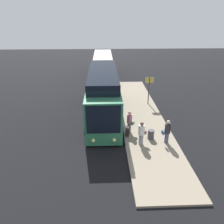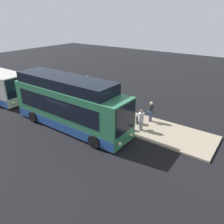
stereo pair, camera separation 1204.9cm
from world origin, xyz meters
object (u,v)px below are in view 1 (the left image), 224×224
(suitcase, at_px, (127,131))
(trash_bin, at_px, (151,134))
(bus_second, at_px, (103,67))
(passenger_boarding, at_px, (142,132))
(passenger_with_bags, at_px, (130,121))
(sign_post, at_px, (149,87))
(bus_lead, at_px, (103,96))
(passenger_waiting, at_px, (167,131))

(suitcase, relative_size, trash_bin, 1.46)
(bus_second, relative_size, passenger_boarding, 7.30)
(passenger_with_bags, bearing_deg, sign_post, -167.72)
(passenger_boarding, height_order, suitcase, passenger_boarding)
(bus_lead, distance_m, bus_second, 12.83)
(passenger_with_bags, bearing_deg, passenger_waiting, 92.64)
(passenger_waiting, bearing_deg, sign_post, -7.22)
(passenger_waiting, relative_size, passenger_with_bags, 1.00)
(passenger_waiting, distance_m, sign_post, 7.18)
(bus_second, distance_m, passenger_waiting, 18.12)
(passenger_boarding, distance_m, trash_bin, 1.19)
(sign_post, bearing_deg, bus_second, -157.32)
(bus_second, bearing_deg, passenger_waiting, 13.59)
(passenger_waiting, height_order, suitcase, passenger_waiting)
(passenger_boarding, distance_m, sign_post, 7.51)
(passenger_with_bags, bearing_deg, passenger_boarding, 56.15)
(passenger_waiting, xyz_separation_m, sign_post, (-7.13, 0.12, 0.81))
(passenger_waiting, distance_m, suitcase, 2.81)
(bus_second, xyz_separation_m, passenger_with_bags, (16.06, 1.91, -0.41))
(suitcase, bearing_deg, passenger_waiting, 67.91)
(passenger_waiting, height_order, passenger_with_bags, passenger_waiting)
(bus_second, bearing_deg, suitcase, 5.86)
(trash_bin, bearing_deg, passenger_waiting, 58.59)
(passenger_with_bags, bearing_deg, trash_bin, 91.28)
(passenger_with_bags, distance_m, sign_post, 6.15)
(bus_lead, xyz_separation_m, trash_bin, (4.21, 3.32, -1.34))
(passenger_boarding, relative_size, sign_post, 0.62)
(bus_second, bearing_deg, trash_bin, 11.01)
(suitcase, distance_m, sign_post, 6.80)
(suitcase, height_order, trash_bin, suitcase)
(bus_lead, xyz_separation_m, passenger_waiting, (4.78, 4.26, -0.77))
(passenger_boarding, bearing_deg, bus_lead, 167.09)
(bus_second, distance_m, suitcase, 16.69)
(bus_second, xyz_separation_m, trash_bin, (17.04, 3.32, -1.00))
(bus_lead, distance_m, passenger_waiting, 6.45)
(bus_lead, height_order, passenger_waiting, bus_lead)
(passenger_boarding, height_order, sign_post, sign_post)
(passenger_boarding, xyz_separation_m, sign_post, (-7.23, 1.87, 0.83))
(bus_lead, distance_m, trash_bin, 5.52)
(bus_lead, bearing_deg, passenger_boarding, 27.23)
(bus_second, height_order, passenger_with_bags, bus_second)
(passenger_waiting, bearing_deg, bus_second, 7.35)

